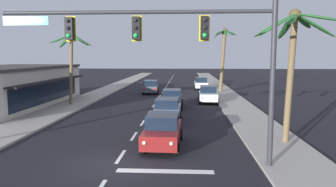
{
  "coord_description": "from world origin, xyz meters",
  "views": [
    {
      "loc": [
        3.02,
        -13.07,
        4.66
      ],
      "look_at": [
        1.84,
        8.0,
        2.2
      ],
      "focal_mm": 33.89,
      "sensor_mm": 36.0,
      "label": 1
    }
  ],
  "objects_px": {
    "sedan_lead_at_stop_bar": "(163,130)",
    "palm_right_third": "(224,50)",
    "traffic_signal_mast": "(179,43)",
    "sedan_third_in_queue": "(167,110)",
    "sedan_oncoming_far": "(151,87)",
    "sedan_parked_mid_kerb": "(201,83)",
    "palm_left_second": "(71,49)",
    "storefront_strip_left": "(8,87)",
    "palm_right_nearest": "(293,44)",
    "sedan_parked_nearest_kerb": "(208,94)",
    "sedan_fifth_in_queue": "(172,99)"
  },
  "relations": [
    {
      "from": "sedan_lead_at_stop_bar",
      "to": "palm_right_third",
      "type": "height_order",
      "value": "palm_right_third"
    },
    {
      "from": "traffic_signal_mast",
      "to": "sedan_lead_at_stop_bar",
      "type": "relative_size",
      "value": 2.5
    },
    {
      "from": "traffic_signal_mast",
      "to": "sedan_lead_at_stop_bar",
      "type": "xyz_separation_m",
      "value": [
        -0.92,
        3.11,
        -4.36
      ]
    },
    {
      "from": "sedan_third_in_queue",
      "to": "sedan_oncoming_far",
      "type": "height_order",
      "value": "same"
    },
    {
      "from": "sedan_oncoming_far",
      "to": "sedan_parked_mid_kerb",
      "type": "relative_size",
      "value": 1.01
    },
    {
      "from": "sedan_third_in_queue",
      "to": "palm_left_second",
      "type": "xyz_separation_m",
      "value": [
        -9.46,
        7.06,
        4.54
      ]
    },
    {
      "from": "sedan_lead_at_stop_bar",
      "to": "storefront_strip_left",
      "type": "bearing_deg",
      "value": 141.14
    },
    {
      "from": "sedan_lead_at_stop_bar",
      "to": "palm_right_nearest",
      "type": "bearing_deg",
      "value": 7.05
    },
    {
      "from": "palm_right_nearest",
      "to": "palm_right_third",
      "type": "relative_size",
      "value": 0.85
    },
    {
      "from": "palm_right_third",
      "to": "palm_right_nearest",
      "type": "bearing_deg",
      "value": -88.56
    },
    {
      "from": "sedan_lead_at_stop_bar",
      "to": "palm_left_second",
      "type": "bearing_deg",
      "value": 125.81
    },
    {
      "from": "sedan_oncoming_far",
      "to": "palm_right_nearest",
      "type": "height_order",
      "value": "palm_right_nearest"
    },
    {
      "from": "sedan_parked_mid_kerb",
      "to": "sedan_parked_nearest_kerb",
      "type": "bearing_deg",
      "value": -89.61
    },
    {
      "from": "sedan_fifth_in_queue",
      "to": "palm_right_nearest",
      "type": "distance_m",
      "value": 14.16
    },
    {
      "from": "palm_right_third",
      "to": "traffic_signal_mast",
      "type": "bearing_deg",
      "value": -100.11
    },
    {
      "from": "sedan_parked_nearest_kerb",
      "to": "sedan_parked_mid_kerb",
      "type": "bearing_deg",
      "value": 90.39
    },
    {
      "from": "sedan_fifth_in_queue",
      "to": "palm_left_second",
      "type": "bearing_deg",
      "value": 174.94
    },
    {
      "from": "traffic_signal_mast",
      "to": "sedan_third_in_queue",
      "type": "distance_m",
      "value": 10.35
    },
    {
      "from": "palm_left_second",
      "to": "palm_right_third",
      "type": "relative_size",
      "value": 0.83
    },
    {
      "from": "sedan_lead_at_stop_bar",
      "to": "sedan_parked_mid_kerb",
      "type": "distance_m",
      "value": 29.68
    },
    {
      "from": "sedan_fifth_in_queue",
      "to": "sedan_oncoming_far",
      "type": "xyz_separation_m",
      "value": [
        -3.19,
        11.26,
        0.0
      ]
    },
    {
      "from": "sedan_fifth_in_queue",
      "to": "sedan_parked_mid_kerb",
      "type": "relative_size",
      "value": 1.0
    },
    {
      "from": "traffic_signal_mast",
      "to": "palm_right_third",
      "type": "distance_m",
      "value": 29.59
    },
    {
      "from": "sedan_parked_nearest_kerb",
      "to": "storefront_strip_left",
      "type": "relative_size",
      "value": 0.26
    },
    {
      "from": "sedan_third_in_queue",
      "to": "sedan_lead_at_stop_bar",
      "type": "bearing_deg",
      "value": -88.85
    },
    {
      "from": "sedan_third_in_queue",
      "to": "sedan_fifth_in_queue",
      "type": "xyz_separation_m",
      "value": [
        0.06,
        6.22,
        0.0
      ]
    },
    {
      "from": "sedan_third_in_queue",
      "to": "palm_left_second",
      "type": "height_order",
      "value": "palm_left_second"
    },
    {
      "from": "sedan_parked_nearest_kerb",
      "to": "sedan_oncoming_far",
      "type": "bearing_deg",
      "value": 132.16
    },
    {
      "from": "traffic_signal_mast",
      "to": "sedan_third_in_queue",
      "type": "relative_size",
      "value": 2.51
    },
    {
      "from": "sedan_third_in_queue",
      "to": "palm_right_nearest",
      "type": "distance_m",
      "value": 9.79
    },
    {
      "from": "sedan_third_in_queue",
      "to": "palm_right_third",
      "type": "xyz_separation_m",
      "value": [
        6.23,
        19.8,
        4.66
      ]
    },
    {
      "from": "sedan_oncoming_far",
      "to": "palm_right_nearest",
      "type": "distance_m",
      "value": 25.35
    },
    {
      "from": "sedan_fifth_in_queue",
      "to": "sedan_oncoming_far",
      "type": "bearing_deg",
      "value": 105.82
    },
    {
      "from": "sedan_lead_at_stop_bar",
      "to": "storefront_strip_left",
      "type": "height_order",
      "value": "storefront_strip_left"
    },
    {
      "from": "sedan_oncoming_far",
      "to": "sedan_parked_mid_kerb",
      "type": "bearing_deg",
      "value": 41.05
    },
    {
      "from": "sedan_oncoming_far",
      "to": "palm_left_second",
      "type": "height_order",
      "value": "palm_left_second"
    },
    {
      "from": "sedan_lead_at_stop_bar",
      "to": "sedan_oncoming_far",
      "type": "xyz_separation_m",
      "value": [
        -3.25,
        23.7,
        0.0
      ]
    },
    {
      "from": "traffic_signal_mast",
      "to": "storefront_strip_left",
      "type": "bearing_deg",
      "value": 136.43
    },
    {
      "from": "palm_right_nearest",
      "to": "traffic_signal_mast",
      "type": "bearing_deg",
      "value": -145.89
    },
    {
      "from": "sedan_parked_mid_kerb",
      "to": "palm_right_third",
      "type": "height_order",
      "value": "palm_right_third"
    },
    {
      "from": "sedan_parked_mid_kerb",
      "to": "traffic_signal_mast",
      "type": "bearing_deg",
      "value": -94.35
    },
    {
      "from": "traffic_signal_mast",
      "to": "palm_right_third",
      "type": "bearing_deg",
      "value": 79.89
    },
    {
      "from": "traffic_signal_mast",
      "to": "sedan_lead_at_stop_bar",
      "type": "bearing_deg",
      "value": 106.38
    },
    {
      "from": "sedan_third_in_queue",
      "to": "storefront_strip_left",
      "type": "distance_m",
      "value": 16.52
    },
    {
      "from": "sedan_third_in_queue",
      "to": "sedan_oncoming_far",
      "type": "distance_m",
      "value": 17.76
    },
    {
      "from": "sedan_oncoming_far",
      "to": "storefront_strip_left",
      "type": "xyz_separation_m",
      "value": [
        -12.16,
        -11.28,
        1.03
      ]
    },
    {
      "from": "sedan_fifth_in_queue",
      "to": "sedan_third_in_queue",
      "type": "bearing_deg",
      "value": -90.59
    },
    {
      "from": "sedan_oncoming_far",
      "to": "palm_right_nearest",
      "type": "relative_size",
      "value": 0.64
    },
    {
      "from": "sedan_third_in_queue",
      "to": "palm_right_third",
      "type": "distance_m",
      "value": 21.27
    },
    {
      "from": "palm_left_second",
      "to": "palm_right_third",
      "type": "xyz_separation_m",
      "value": [
        15.69,
        12.74,
        0.12
      ]
    }
  ]
}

